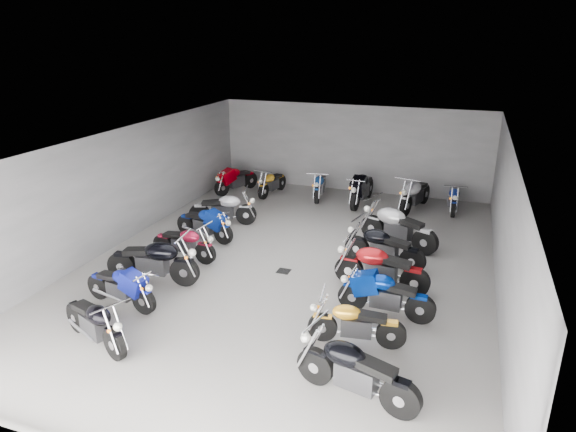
% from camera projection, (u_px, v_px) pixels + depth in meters
% --- Properties ---
extents(ground, '(14.00, 14.00, 0.00)m').
position_uv_depth(ground, '(290.00, 263.00, 13.33)').
color(ground, gray).
rests_on(ground, ground).
extents(wall_back, '(10.00, 0.10, 3.20)m').
position_uv_depth(wall_back, '(352.00, 149.00, 19.01)').
color(wall_back, gray).
rests_on(wall_back, ground).
extents(wall_left, '(0.10, 14.00, 3.20)m').
position_uv_depth(wall_left, '(122.00, 186.00, 14.36)').
color(wall_left, gray).
rests_on(wall_left, ground).
extents(wall_right, '(0.10, 14.00, 3.20)m').
position_uv_depth(wall_right, '(506.00, 229.00, 11.22)').
color(wall_right, gray).
rests_on(wall_right, ground).
extents(ceiling, '(10.00, 14.00, 0.04)m').
position_uv_depth(ceiling, '(290.00, 141.00, 12.25)').
color(ceiling, black).
rests_on(ceiling, wall_back).
extents(drain_grate, '(0.32, 0.32, 0.01)m').
position_uv_depth(drain_grate, '(284.00, 271.00, 12.89)').
color(drain_grate, black).
rests_on(drain_grate, ground).
extents(motorcycle_left_a, '(1.93, 0.90, 0.89)m').
position_uv_depth(motorcycle_left_a, '(95.00, 322.00, 9.70)').
color(motorcycle_left_a, black).
rests_on(motorcycle_left_a, ground).
extents(motorcycle_left_b, '(1.94, 0.51, 0.86)m').
position_uv_depth(motorcycle_left_b, '(121.00, 287.00, 11.10)').
color(motorcycle_left_b, black).
rests_on(motorcycle_left_b, ground).
extents(motorcycle_left_c, '(2.32, 0.55, 1.02)m').
position_uv_depth(motorcycle_left_c, '(154.00, 261.00, 12.14)').
color(motorcycle_left_c, black).
rests_on(motorcycle_left_c, ground).
extents(motorcycle_left_d, '(1.93, 0.43, 0.85)m').
position_uv_depth(motorcycle_left_d, '(184.00, 243.00, 13.42)').
color(motorcycle_left_d, black).
rests_on(motorcycle_left_d, ground).
extents(motorcycle_left_e, '(1.98, 0.59, 0.88)m').
position_uv_depth(motorcycle_left_e, '(205.00, 224.00, 14.73)').
color(motorcycle_left_e, black).
rests_on(motorcycle_left_e, ground).
extents(motorcycle_left_f, '(2.06, 0.74, 0.93)m').
position_uv_depth(motorcycle_left_f, '(223.00, 209.00, 15.90)').
color(motorcycle_left_f, black).
rests_on(motorcycle_left_f, ground).
extents(motorcycle_right_a, '(2.16, 0.67, 0.96)m').
position_uv_depth(motorcycle_right_a, '(355.00, 371.00, 8.25)').
color(motorcycle_right_a, black).
rests_on(motorcycle_right_a, ground).
extents(motorcycle_right_b, '(1.88, 0.45, 0.83)m').
position_uv_depth(motorcycle_right_b, '(355.00, 323.00, 9.74)').
color(motorcycle_right_b, black).
rests_on(motorcycle_right_b, ground).
extents(motorcycle_right_c, '(2.07, 0.43, 0.91)m').
position_uv_depth(motorcycle_right_c, '(385.00, 295.00, 10.71)').
color(motorcycle_right_c, black).
rests_on(motorcycle_right_c, ground).
extents(motorcycle_right_d, '(2.24, 0.49, 0.99)m').
position_uv_depth(motorcycle_right_d, '(380.00, 268.00, 11.83)').
color(motorcycle_right_d, black).
rests_on(motorcycle_right_d, ground).
extents(motorcycle_right_e, '(2.14, 0.64, 0.95)m').
position_uv_depth(motorcycle_right_e, '(383.00, 247.00, 13.01)').
color(motorcycle_right_e, black).
rests_on(motorcycle_right_e, ground).
extents(motorcycle_right_f, '(2.26, 1.03, 1.04)m').
position_uv_depth(motorcycle_right_f, '(397.00, 227.00, 14.21)').
color(motorcycle_right_f, black).
rests_on(motorcycle_right_f, ground).
extents(motorcycle_back_a, '(0.93, 1.92, 0.89)m').
position_uv_depth(motorcycle_back_a, '(236.00, 179.00, 19.14)').
color(motorcycle_back_a, black).
rests_on(motorcycle_back_a, ground).
extents(motorcycle_back_b, '(0.46, 1.89, 0.83)m').
position_uv_depth(motorcycle_back_b, '(272.00, 183.00, 18.85)').
color(motorcycle_back_b, black).
rests_on(motorcycle_back_b, ground).
extents(motorcycle_back_c, '(0.47, 1.97, 0.87)m').
position_uv_depth(motorcycle_back_c, '(320.00, 185.00, 18.46)').
color(motorcycle_back_c, black).
rests_on(motorcycle_back_c, ground).
extents(motorcycle_back_d, '(0.51, 2.34, 1.03)m').
position_uv_depth(motorcycle_back_d, '(362.00, 189.00, 17.77)').
color(motorcycle_back_d, black).
rests_on(motorcycle_back_d, ground).
extents(motorcycle_back_e, '(0.76, 2.23, 1.00)m').
position_uv_depth(motorcycle_back_e, '(415.00, 194.00, 17.20)').
color(motorcycle_back_e, black).
rests_on(motorcycle_back_e, ground).
extents(motorcycle_back_f, '(0.41, 1.92, 0.84)m').
position_uv_depth(motorcycle_back_f, '(453.00, 198.00, 17.09)').
color(motorcycle_back_f, black).
rests_on(motorcycle_back_f, ground).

